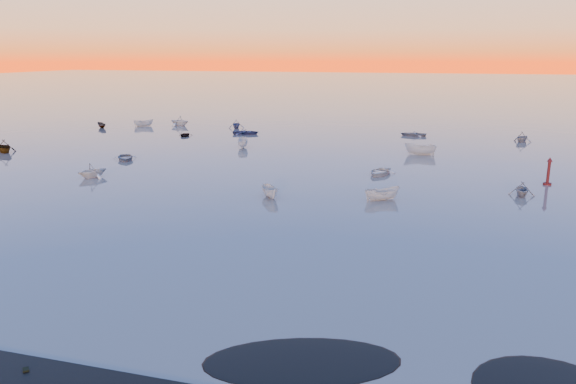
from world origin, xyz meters
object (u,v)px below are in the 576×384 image
at_px(boat_near_left, 125,160).
at_px(boat_near_right, 521,196).
at_px(boat_near_center, 382,200).
at_px(channel_marker, 548,174).

distance_m(boat_near_left, boat_near_right, 50.33).
xyz_separation_m(boat_near_left, boat_near_center, (36.41, -11.79, 0.00)).
xyz_separation_m(boat_near_right, channel_marker, (3.27, 6.08, 1.27)).
bearing_deg(boat_near_left, boat_near_center, -50.97).
bearing_deg(boat_near_center, channel_marker, -85.11).
height_order(boat_near_left, channel_marker, channel_marker).
xyz_separation_m(boat_near_left, channel_marker, (53.23, 0.02, 1.27)).
distance_m(boat_near_right, channel_marker, 7.01).
bearing_deg(channel_marker, boat_near_left, -179.98).
bearing_deg(boat_near_center, boat_near_right, -97.26).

